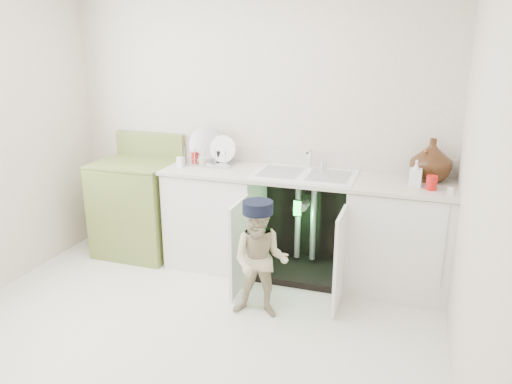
% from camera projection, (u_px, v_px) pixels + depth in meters
% --- Properties ---
extents(ground, '(3.50, 3.50, 0.00)m').
position_uv_depth(ground, '(185.00, 334.00, 3.50)').
color(ground, beige).
rests_on(ground, ground).
extents(room_shell, '(6.00, 5.50, 1.26)m').
position_uv_depth(room_shell, '(177.00, 161.00, 3.13)').
color(room_shell, beige).
rests_on(room_shell, ground).
extents(counter_run, '(2.44, 1.02, 1.24)m').
position_uv_depth(counter_run, '(307.00, 222.00, 4.28)').
color(counter_run, white).
rests_on(counter_run, ground).
extents(avocado_stove, '(0.72, 0.65, 1.12)m').
position_uv_depth(avocado_stove, '(139.00, 206.00, 4.75)').
color(avocado_stove, olive).
rests_on(avocado_stove, ground).
extents(repair_worker, '(0.46, 0.63, 0.89)m').
position_uv_depth(repair_worker, '(260.00, 259.00, 3.62)').
color(repair_worker, '#C3B18C').
rests_on(repair_worker, ground).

